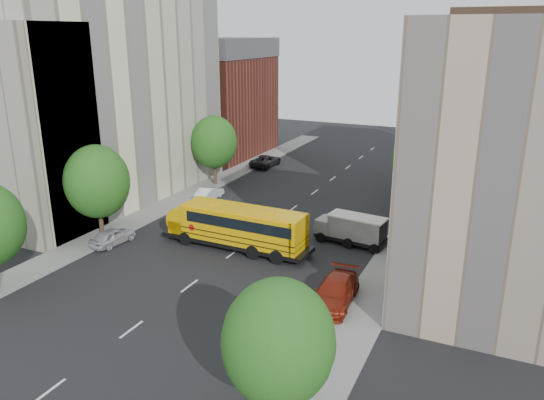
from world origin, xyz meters
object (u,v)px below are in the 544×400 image
Objects in this scene: street_tree_3 at (278,342)px; parked_car_2 at (266,161)px; parked_car_4 at (406,198)px; street_tree_2 at (214,142)px; school_bus at (234,225)px; parked_car_0 at (113,236)px; parked_car_1 at (209,193)px; street_tree_1 at (97,182)px; safari_truck at (352,229)px; parked_car_3 at (335,292)px; parked_car_5 at (426,171)px; street_tree_5 at (440,140)px; street_tree_4 at (421,159)px.

street_tree_3 is 1.35× the size of parked_car_2.
parked_car_2 is 1.29× the size of parked_car_4.
street_tree_2 reaches higher than school_bus.
parked_car_1 is at bearing -87.44° from parked_car_0.
street_tree_3 is at bearing -32.47° from street_tree_1.
parked_car_4 is at bearing 43.73° from street_tree_1.
safari_truck is (-3.32, 21.73, -3.18)m from street_tree_3.
safari_truck is at bearing 98.69° from street_tree_3.
safari_truck is at bearing 97.39° from parked_car_3.
parked_car_5 is (20.60, 13.51, -4.16)m from street_tree_2.
safari_truck reaches higher than parked_car_4.
street_tree_3 is at bearing 123.63° from parked_car_1.
street_tree_1 is at bearing -141.85° from parked_car_4.
street_tree_3 reaches higher than parked_car_3.
parked_car_0 is at bearing 83.99° from parked_car_1.
street_tree_2 reaches higher than parked_car_3.
street_tree_3 is at bearing -55.49° from street_tree_2.
parked_car_2 is at bearing 87.14° from street_tree_1.
street_tree_1 reaches higher than safari_truck.
parked_car_3 is at bearing -26.21° from school_bus.
parked_car_0 is 13.42m from parked_car_1.
safari_truck is 1.45× the size of parked_car_1.
school_bus is 3.06× the size of parked_car_1.
safari_truck is (18.68, 7.73, -3.67)m from street_tree_1.
street_tree_1 is 18.00m from street_tree_2.
street_tree_1 reaches higher than parked_car_5.
street_tree_2 is at bearing -68.70° from parked_car_1.
parked_car_0 is 0.98× the size of parked_car_4.
parked_car_1 is 0.77× the size of parked_car_2.
street_tree_5 reaches higher than parked_car_3.
street_tree_3 is 0.57× the size of school_bus.
street_tree_4 is 4.91m from parked_car_4.
street_tree_1 reaches higher than street_tree_2.
parked_car_0 is 28.42m from parked_car_2.
parked_car_2 is at bearing -174.61° from street_tree_5.
safari_truck is (18.68, -10.27, -3.55)m from street_tree_2.
street_tree_4 reaches higher than parked_car_2.
street_tree_4 reaches higher than parked_car_5.
safari_truck is 19.09m from parked_car_0.
safari_truck is 1.44× the size of parked_car_4.
parked_car_4 is (1.92, 11.98, -0.58)m from safari_truck.
parked_car_3 is 1.38× the size of parked_car_5.
parked_car_2 is 1.31× the size of parked_car_5.
safari_truck is (-3.32, -10.27, -3.80)m from street_tree_4.
street_tree_4 reaches higher than parked_car_1.
street_tree_3 is 45.69m from parked_car_5.
safari_truck reaches higher than parked_car_1.
street_tree_4 is at bearing -88.28° from parked_car_5.
street_tree_1 reaches higher than street_tree_5.
parked_car_2 is (-20.60, 42.06, -3.72)m from street_tree_3.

